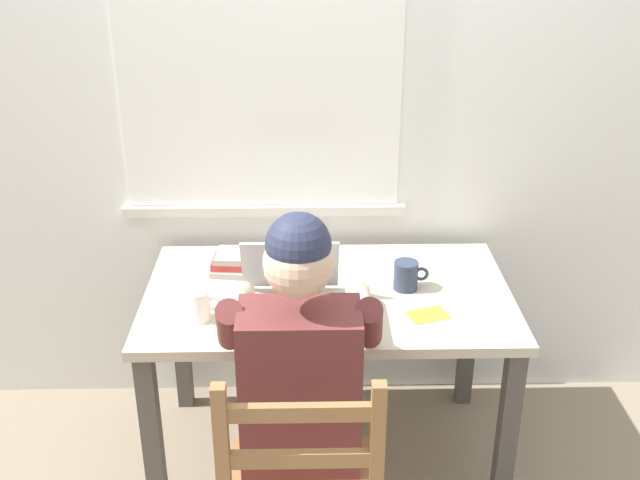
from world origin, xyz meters
name	(u,v)px	position (x,y,z in m)	size (l,w,h in m)	color
ground_plane	(327,452)	(0.00, 0.00, 0.00)	(8.00, 8.00, 0.00)	gray
back_wall	(324,93)	(0.00, 0.46, 1.30)	(6.00, 0.08, 2.60)	silver
desk	(328,315)	(0.00, 0.00, 0.61)	(1.27, 0.75, 0.71)	#BCB29E
seated_person	(300,373)	(-0.10, -0.45, 0.68)	(0.50, 0.60, 1.24)	brown
laptop	(290,295)	(-0.13, -0.12, 0.76)	(0.33, 0.32, 0.22)	#ADAFB2
computer_mouse	(366,310)	(0.12, -0.17, 0.73)	(0.06, 0.10, 0.03)	black
coffee_mug_white	(200,305)	(-0.42, -0.18, 0.77)	(0.11, 0.07, 0.10)	white
coffee_mug_dark	(406,275)	(0.27, 0.01, 0.76)	(0.12, 0.09, 0.10)	#2D384C
book_stack_main	(235,262)	(-0.34, 0.16, 0.75)	(0.18, 0.16, 0.07)	gray
paper_pile_near_laptop	(270,267)	(-0.21, 0.18, 0.72)	(0.24, 0.15, 0.02)	white
landscape_photo_print	(428,315)	(0.32, -0.17, 0.71)	(0.13, 0.09, 0.00)	gold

